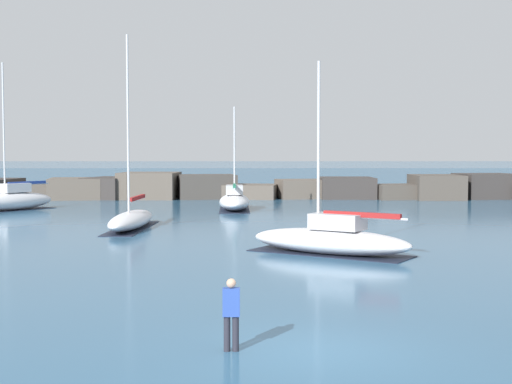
{
  "coord_description": "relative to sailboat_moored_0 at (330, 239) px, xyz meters",
  "views": [
    {
      "loc": [
        -1.46,
        -14.71,
        4.19
      ],
      "look_at": [
        -1.09,
        21.65,
        2.13
      ],
      "focal_mm": 50.0,
      "sensor_mm": 36.0,
      "label": 1
    }
  ],
  "objects": [
    {
      "name": "person_on_rocks",
      "position": [
        -3.72,
        -14.26,
        0.24
      ],
      "size": [
        0.36,
        0.22,
        1.54
      ],
      "color": "#282833",
      "rests_on": "ground"
    },
    {
      "name": "sailboat_moored_3",
      "position": [
        -4.39,
        22.24,
        0.06
      ],
      "size": [
        2.31,
        7.26,
        7.45
      ],
      "color": "white",
      "rests_on": "ground"
    },
    {
      "name": "sailboat_moored_1",
      "position": [
        -20.3,
        21.87,
        0.14
      ],
      "size": [
        5.5,
        6.67,
        10.44
      ],
      "color": "silver",
      "rests_on": "ground"
    },
    {
      "name": "breakwater_jetty",
      "position": [
        -3.57,
        34.71,
        0.33
      ],
      "size": [
        66.96,
        6.7,
        2.33
      ],
      "color": "#423D38",
      "rests_on": "ground"
    },
    {
      "name": "sailboat_moored_0",
      "position": [
        0.0,
        0.0,
        0.0
      ],
      "size": [
        7.16,
        5.72,
        7.89
      ],
      "color": "white",
      "rests_on": "ground"
    },
    {
      "name": "sailboat_moored_5",
      "position": [
        -9.77,
        9.76,
        -0.09
      ],
      "size": [
        2.11,
        8.16,
        10.39
      ],
      "color": "white",
      "rests_on": "ground"
    },
    {
      "name": "ground_plane",
      "position": [
        -1.89,
        -14.3,
        -0.61
      ],
      "size": [
        600.0,
        600.0,
        0.0
      ],
      "primitive_type": "plane",
      "color": "#336084"
    },
    {
      "name": "open_sea_beyond",
      "position": [
        -1.89,
        94.62,
        -0.6
      ],
      "size": [
        400.0,
        116.0,
        0.01
      ],
      "color": "#235175",
      "rests_on": "ground"
    }
  ]
}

